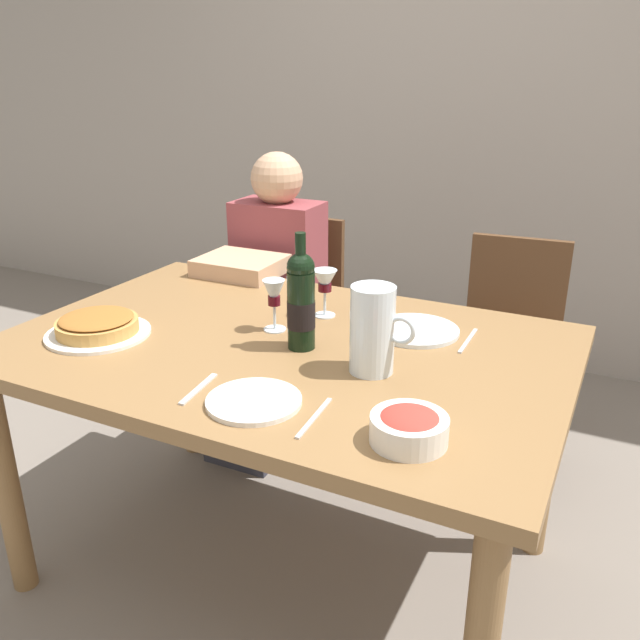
% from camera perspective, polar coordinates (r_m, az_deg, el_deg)
% --- Properties ---
extents(ground_plane, '(8.00, 8.00, 0.00)m').
position_cam_1_polar(ground_plane, '(2.19, -2.77, -20.52)').
color(ground_plane, slate).
extents(back_wall, '(8.00, 0.10, 2.80)m').
position_cam_1_polar(back_wall, '(3.45, 13.53, 19.69)').
color(back_wall, '#A3998E').
rests_on(back_wall, ground).
extents(dining_table, '(1.50, 1.00, 0.76)m').
position_cam_1_polar(dining_table, '(1.82, -3.14, -4.60)').
color(dining_table, olive).
rests_on(dining_table, ground).
extents(wine_bottle, '(0.07, 0.07, 0.31)m').
position_cam_1_polar(wine_bottle, '(1.70, -1.66, 1.67)').
color(wine_bottle, black).
rests_on(wine_bottle, dining_table).
extents(water_pitcher, '(0.16, 0.11, 0.22)m').
position_cam_1_polar(water_pitcher, '(1.58, 4.59, -1.29)').
color(water_pitcher, silver).
rests_on(water_pitcher, dining_table).
extents(baked_tart, '(0.29, 0.29, 0.06)m').
position_cam_1_polar(baked_tart, '(1.91, -18.79, -0.50)').
color(baked_tart, white).
rests_on(baked_tart, dining_table).
extents(salad_bowl, '(0.16, 0.16, 0.07)m').
position_cam_1_polar(salad_bowl, '(1.32, 7.75, -9.18)').
color(salad_bowl, white).
rests_on(salad_bowl, dining_table).
extents(wine_glass_left_diner, '(0.07, 0.07, 0.14)m').
position_cam_1_polar(wine_glass_left_diner, '(1.93, 0.42, 3.22)').
color(wine_glass_left_diner, silver).
rests_on(wine_glass_left_diner, dining_table).
extents(wine_glass_right_diner, '(0.06, 0.06, 0.15)m').
position_cam_1_polar(wine_glass_right_diner, '(1.83, -4.02, 2.12)').
color(wine_glass_right_diner, silver).
rests_on(wine_glass_right_diner, dining_table).
extents(dinner_plate_left_setting, '(0.24, 0.24, 0.01)m').
position_cam_1_polar(dinner_plate_left_setting, '(1.86, 8.29, -0.88)').
color(dinner_plate_left_setting, silver).
rests_on(dinner_plate_left_setting, dining_table).
extents(dinner_plate_right_setting, '(0.21, 0.21, 0.01)m').
position_cam_1_polar(dinner_plate_right_setting, '(1.47, -5.77, -7.03)').
color(dinner_plate_right_setting, white).
rests_on(dinner_plate_right_setting, dining_table).
extents(fork_left_setting, '(0.02, 0.16, 0.00)m').
position_cam_1_polar(fork_left_setting, '(1.91, 4.02, -0.23)').
color(fork_left_setting, silver).
rests_on(fork_left_setting, dining_table).
extents(knife_left_setting, '(0.01, 0.18, 0.00)m').
position_cam_1_polar(knife_left_setting, '(1.82, 12.75, -1.75)').
color(knife_left_setting, silver).
rests_on(knife_left_setting, dining_table).
extents(knife_right_setting, '(0.02, 0.18, 0.00)m').
position_cam_1_polar(knife_right_setting, '(1.40, -0.50, -8.48)').
color(knife_right_setting, silver).
rests_on(knife_right_setting, dining_table).
extents(spoon_right_setting, '(0.03, 0.16, 0.00)m').
position_cam_1_polar(spoon_right_setting, '(1.55, -10.51, -5.89)').
color(spoon_right_setting, silver).
rests_on(spoon_right_setting, dining_table).
extents(chair_left, '(0.41, 0.41, 0.87)m').
position_cam_1_polar(chair_left, '(2.80, -2.28, 1.08)').
color(chair_left, brown).
rests_on(chair_left, ground).
extents(diner_left, '(0.34, 0.50, 1.16)m').
position_cam_1_polar(diner_left, '(2.56, -4.79, 1.95)').
color(diner_left, '#8E3D42').
rests_on(diner_left, ground).
extents(chair_right, '(0.43, 0.43, 0.87)m').
position_cam_1_polar(chair_right, '(2.55, 16.06, -1.79)').
color(chair_right, brown).
rests_on(chair_right, ground).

